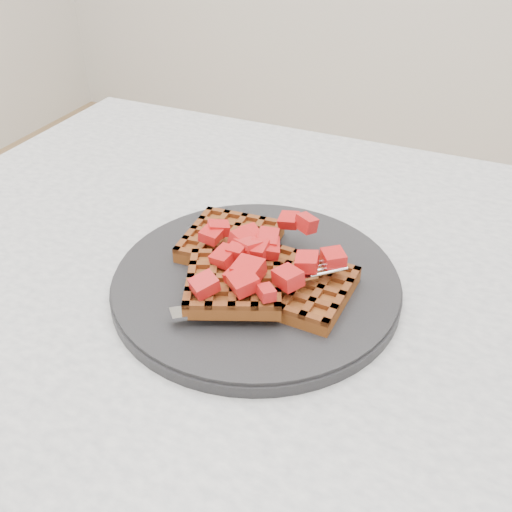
% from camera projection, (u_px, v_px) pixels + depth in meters
% --- Properties ---
extents(table, '(1.20, 0.80, 0.75)m').
position_uv_depth(table, '(366.00, 399.00, 0.61)').
color(table, silver).
rests_on(table, ground).
extents(plate, '(0.29, 0.29, 0.02)m').
position_uv_depth(plate, '(256.00, 282.00, 0.58)').
color(plate, black).
rests_on(plate, table).
extents(waffles, '(0.19, 0.18, 0.03)m').
position_uv_depth(waffles, '(255.00, 269.00, 0.56)').
color(waffles, brown).
rests_on(waffles, plate).
extents(strawberry_pile, '(0.15, 0.15, 0.02)m').
position_uv_depth(strawberry_pile, '(256.00, 244.00, 0.55)').
color(strawberry_pile, '#A90003').
rests_on(strawberry_pile, waffles).
extents(fork, '(0.15, 0.14, 0.02)m').
position_uv_depth(fork, '(273.00, 296.00, 0.54)').
color(fork, silver).
rests_on(fork, plate).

